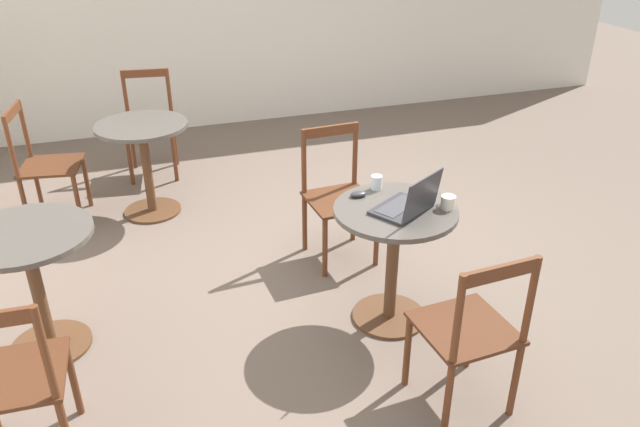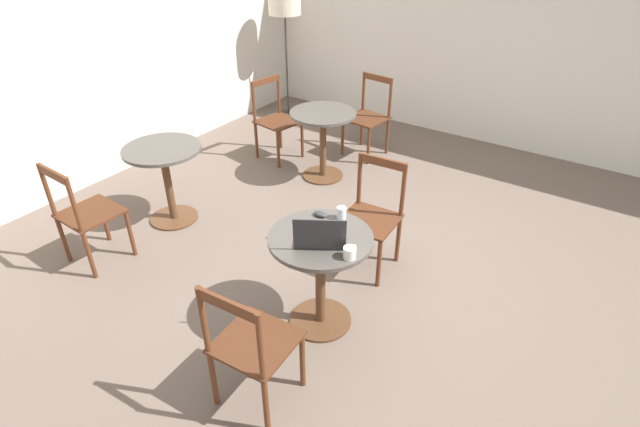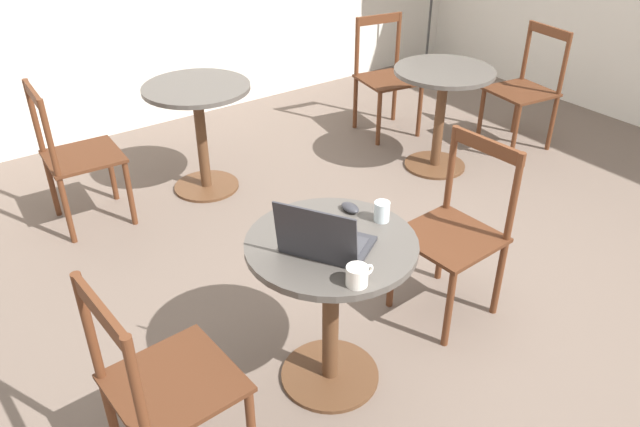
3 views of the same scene
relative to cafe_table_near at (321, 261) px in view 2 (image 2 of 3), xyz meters
name	(u,v)px [view 2 (image 2 of 3)]	position (x,y,z in m)	size (l,w,h in m)	color
ground_plane	(360,270)	(0.69, 0.06, -0.55)	(16.00, 16.00, 0.00)	#66564C
wall_back	(88,52)	(0.69, 3.29, 0.80)	(9.40, 0.06, 2.70)	silver
wall_side	(505,33)	(3.92, 0.06, 0.80)	(0.06, 9.40, 2.70)	silver
cafe_table_near	(321,261)	(0.00, 0.00, 0.00)	(0.71, 0.71, 0.76)	#51331E
cafe_table_mid	(323,130)	(1.92, 1.26, 0.00)	(0.71, 0.71, 0.76)	#51331E
cafe_table_far	(165,168)	(0.37, 1.98, 0.00)	(0.71, 0.71, 0.76)	#51331E
chair_near_right	(371,217)	(0.82, 0.05, -0.09)	(0.46, 0.46, 0.93)	#562D19
chair_near_left	(251,346)	(-0.79, -0.05, -0.09)	(0.46, 0.46, 0.93)	#562D19
chair_mid_back	(276,120)	(2.05, 2.01, -0.09)	(0.50, 0.50, 0.93)	#562D19
chair_mid_right	(368,117)	(2.74, 1.16, -0.09)	(0.49, 0.49, 0.93)	#562D19
chair_far_left	(85,215)	(-0.46, 2.01, -0.09)	(0.46, 0.46, 0.93)	#562D19
floor_lamp	(285,9)	(3.25, 2.75, 0.89)	(0.43, 0.43, 1.65)	#333333
laptop	(320,237)	(-0.06, -0.04, 0.26)	(0.40, 0.42, 0.25)	#2D2D33
mouse	(320,214)	(0.21, 0.14, 0.22)	(0.06, 0.10, 0.03)	#2D2D33
mug	(350,253)	(-0.09, -0.28, 0.25)	(0.12, 0.08, 0.08)	silver
drinking_glass	(342,213)	(0.27, 0.00, 0.25)	(0.07, 0.07, 0.09)	silver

